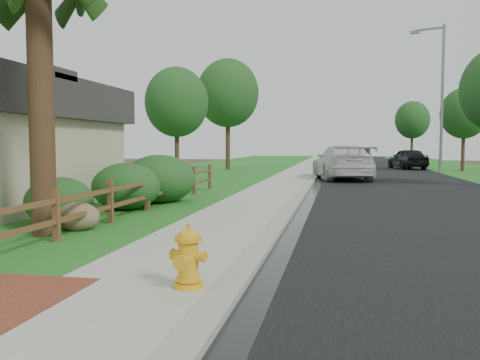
% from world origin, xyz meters
% --- Properties ---
extents(ground, '(120.00, 120.00, 0.00)m').
position_xyz_m(ground, '(0.00, 0.00, 0.00)').
color(ground, '#3E3722').
extents(road, '(8.00, 90.00, 0.02)m').
position_xyz_m(road, '(4.60, 35.00, 0.01)').
color(road, black).
rests_on(road, ground).
extents(curb, '(0.40, 90.00, 0.12)m').
position_xyz_m(curb, '(0.40, 35.00, 0.06)').
color(curb, gray).
rests_on(curb, ground).
extents(wet_gutter, '(0.50, 90.00, 0.00)m').
position_xyz_m(wet_gutter, '(0.75, 35.00, 0.02)').
color(wet_gutter, black).
rests_on(wet_gutter, road).
extents(sidewalk, '(2.20, 90.00, 0.10)m').
position_xyz_m(sidewalk, '(-0.90, 35.00, 0.05)').
color(sidewalk, '#9F9C8A').
rests_on(sidewalk, ground).
extents(grass_strip, '(1.60, 90.00, 0.06)m').
position_xyz_m(grass_strip, '(-2.80, 35.00, 0.03)').
color(grass_strip, '#19581E').
rests_on(grass_strip, ground).
extents(lawn_near, '(9.00, 90.00, 0.04)m').
position_xyz_m(lawn_near, '(-8.00, 35.00, 0.02)').
color(lawn_near, '#19581E').
rests_on(lawn_near, ground).
extents(verge_far, '(6.00, 90.00, 0.04)m').
position_xyz_m(verge_far, '(11.50, 35.00, 0.02)').
color(verge_far, '#19581E').
rests_on(verge_far, ground).
extents(ranch_fence, '(0.12, 16.92, 1.10)m').
position_xyz_m(ranch_fence, '(-3.60, 6.40, 0.62)').
color(ranch_fence, '#542E1C').
rests_on(ranch_fence, ground).
extents(fire_hydrant, '(0.54, 0.44, 0.83)m').
position_xyz_m(fire_hydrant, '(-0.10, 0.05, 0.48)').
color(fire_hydrant, yellow).
rests_on(fire_hydrant, sidewalk).
extents(white_suv, '(3.77, 6.83, 1.87)m').
position_xyz_m(white_suv, '(2.00, 22.59, 0.96)').
color(white_suv, silver).
rests_on(white_suv, road).
extents(dark_car_mid, '(2.97, 5.08, 1.62)m').
position_xyz_m(dark_car_mid, '(7.19, 35.93, 0.83)').
color(dark_car_mid, black).
rests_on(dark_car_mid, road).
extents(dark_car_far, '(2.09, 4.75, 1.52)m').
position_xyz_m(dark_car_far, '(4.00, 44.83, 0.78)').
color(dark_car_far, black).
rests_on(dark_car_far, road).
extents(streetlight, '(2.25, 0.98, 10.08)m').
position_xyz_m(streetlight, '(8.52, 30.84, 5.71)').
color(streetlight, slate).
rests_on(streetlight, ground).
extents(boulder, '(1.05, 0.82, 0.67)m').
position_xyz_m(boulder, '(-3.90, 4.18, 0.33)').
color(boulder, brown).
rests_on(boulder, ground).
extents(shrub_b, '(2.63, 2.63, 1.41)m').
position_xyz_m(shrub_b, '(-4.35, 7.85, 0.70)').
color(shrub_b, '#18431C').
rests_on(shrub_b, ground).
extents(shrub_c, '(1.94, 1.94, 1.17)m').
position_xyz_m(shrub_c, '(-4.78, 4.90, 0.58)').
color(shrub_c, '#18431C').
rests_on(shrub_c, ground).
extents(shrub_d, '(2.44, 2.44, 1.61)m').
position_xyz_m(shrub_d, '(-4.00, 9.73, 0.81)').
color(shrub_d, '#18431C').
rests_on(shrub_d, ground).
extents(tree_near_left, '(3.50, 3.50, 6.20)m').
position_xyz_m(tree_near_left, '(-7.00, 20.81, 4.26)').
color(tree_near_left, '#382017').
rests_on(tree_near_left, ground).
extents(tree_mid_left, '(4.74, 4.74, 8.48)m').
position_xyz_m(tree_mid_left, '(-6.57, 32.04, 5.85)').
color(tree_mid_left, '#382017').
rests_on(tree_mid_left, ground).
extents(tree_mid_right, '(3.31, 3.31, 6.00)m').
position_xyz_m(tree_mid_right, '(10.55, 32.60, 4.17)').
color(tree_mid_right, '#382017').
rests_on(tree_mid_right, ground).
extents(tree_far_right, '(3.40, 3.40, 6.28)m').
position_xyz_m(tree_far_right, '(9.00, 47.10, 4.39)').
color(tree_far_right, '#382017').
rests_on(tree_far_right, ground).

